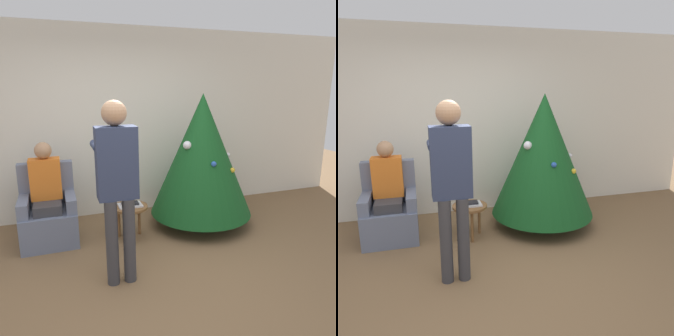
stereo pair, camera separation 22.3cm
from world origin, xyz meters
TOP-DOWN VIEW (x-y plane):
  - ground_plane at (0.00, 0.00)m, footprint 14.00×14.00m
  - wall_back at (0.00, 2.23)m, footprint 8.00×0.06m
  - christmas_tree at (1.09, 1.39)m, footprint 1.39×1.39m
  - armchair at (-0.90, 1.53)m, footprint 0.65×0.65m
  - person_seated at (-0.90, 1.50)m, footprint 0.36×0.46m
  - person_standing at (-0.24, 0.40)m, footprint 0.40×0.57m
  - side_stool at (0.06, 1.25)m, footprint 0.44×0.44m
  - laptop at (0.06, 1.25)m, footprint 0.29×0.21m
  - book at (0.06, 1.25)m, footprint 0.20×0.12m

SIDE VIEW (x-z plane):
  - ground_plane at x=0.00m, z-range 0.00..0.00m
  - armchair at x=-0.90m, z-range -0.15..0.81m
  - side_stool at x=0.06m, z-range 0.15..0.59m
  - laptop at x=0.06m, z-range 0.43..0.45m
  - book at x=0.06m, z-range 0.45..0.48m
  - person_seated at x=-0.90m, z-range 0.06..1.29m
  - christmas_tree at x=1.09m, z-range 0.09..1.88m
  - person_standing at x=-0.24m, z-range 0.17..1.94m
  - wall_back at x=0.00m, z-range 0.00..2.70m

